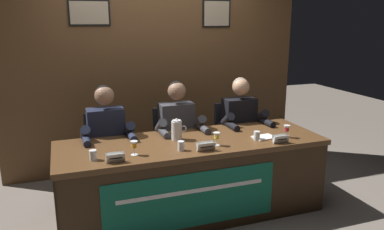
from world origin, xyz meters
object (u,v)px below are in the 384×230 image
(juice_glass_center, at_px, (217,136))
(water_cup_right, at_px, (257,136))
(nameplate_center, at_px, (206,146))
(water_pitcher_central, at_px, (177,130))
(nameplate_left, at_px, (115,158))
(juice_glass_left, at_px, (134,145))
(nameplate_right, at_px, (281,139))
(chair_left, at_px, (107,157))
(water_cup_center, at_px, (181,146))
(panelist_right, at_px, (242,124))
(document_stack_right, at_px, (264,137))
(conference_table, at_px, (195,168))
(juice_glass_right, at_px, (287,129))
(water_cup_left, at_px, (93,156))
(chair_center, at_px, (174,150))
(chair_right, at_px, (234,143))
(panelist_center, at_px, (179,131))
(panelist_left, at_px, (107,138))

(juice_glass_center, xyz_separation_m, water_cup_right, (0.43, 0.02, -0.05))
(nameplate_center, xyz_separation_m, water_pitcher_central, (-0.15, 0.39, 0.05))
(nameplate_center, bearing_deg, nameplate_left, -179.00)
(juice_glass_left, bearing_deg, nameplate_right, -5.81)
(nameplate_center, bearing_deg, juice_glass_left, 170.61)
(nameplate_left, relative_size, juice_glass_left, 1.21)
(chair_left, height_order, water_cup_center, chair_left)
(water_cup_center, xyz_separation_m, panelist_right, (0.92, 0.64, -0.06))
(nameplate_center, relative_size, water_cup_right, 1.95)
(document_stack_right, bearing_deg, juice_glass_left, -177.67)
(nameplate_center, height_order, panelist_right, panelist_right)
(nameplate_left, xyz_separation_m, document_stack_right, (1.45, 0.17, -0.03))
(conference_table, relative_size, panelist_right, 2.05)
(document_stack_right, bearing_deg, juice_glass_right, -16.68)
(nameplate_left, xyz_separation_m, juice_glass_left, (0.17, 0.11, 0.05))
(nameplate_center, bearing_deg, water_cup_left, 174.30)
(chair_center, distance_m, panelist_right, 0.81)
(juice_glass_center, bearing_deg, nameplate_left, -173.18)
(chair_center, height_order, water_cup_center, chair_center)
(chair_left, relative_size, water_cup_right, 10.63)
(chair_right, relative_size, juice_glass_right, 7.29)
(juice_glass_left, bearing_deg, nameplate_left, -146.57)
(chair_left, distance_m, panelist_center, 0.81)
(nameplate_center, distance_m, nameplate_right, 0.73)
(nameplate_right, distance_m, juice_glass_right, 0.20)
(nameplate_center, relative_size, water_cup_center, 1.95)
(chair_left, relative_size, juice_glass_right, 7.29)
(panelist_left, relative_size, nameplate_left, 8.19)
(nameplate_center, height_order, juice_glass_right, juice_glass_right)
(juice_glass_center, relative_size, juice_glass_right, 1.00)
(juice_glass_left, relative_size, water_pitcher_central, 0.59)
(nameplate_right, height_order, water_cup_right, water_cup_right)
(panelist_right, bearing_deg, water_pitcher_central, -158.91)
(juice_glass_right, bearing_deg, chair_center, 137.25)
(water_cup_center, bearing_deg, water_cup_left, 178.68)
(chair_left, bearing_deg, panelist_center, -15.09)
(panelist_left, bearing_deg, nameplate_left, -91.98)
(panelist_right, height_order, water_pitcher_central, panelist_right)
(panelist_center, xyz_separation_m, nameplate_center, (0.02, -0.72, 0.06))
(panelist_left, relative_size, nameplate_center, 7.42)
(conference_table, bearing_deg, juice_glass_center, -32.58)
(nameplate_left, height_order, juice_glass_center, juice_glass_center)
(panelist_left, xyz_separation_m, panelist_right, (1.48, 0.00, 0.00))
(nameplate_left, distance_m, water_cup_center, 0.59)
(juice_glass_left, distance_m, juice_glass_right, 1.49)
(water_cup_center, height_order, juice_glass_right, juice_glass_right)
(nameplate_left, bearing_deg, chair_left, 88.44)
(conference_table, distance_m, document_stack_right, 0.74)
(panelist_left, height_order, water_cup_center, panelist_left)
(nameplate_center, relative_size, juice_glass_center, 1.34)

